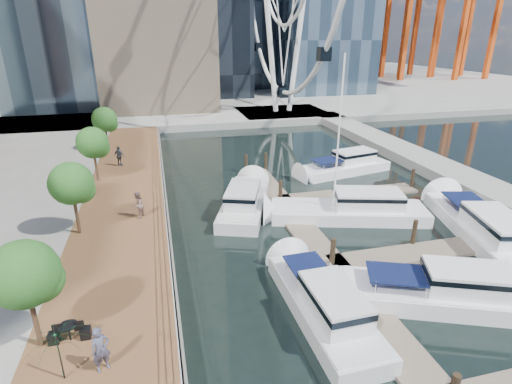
{
  "coord_description": "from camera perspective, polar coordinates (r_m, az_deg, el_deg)",
  "views": [
    {
      "loc": [
        -6.14,
        -10.31,
        12.53
      ],
      "look_at": [
        -0.24,
        13.15,
        3.0
      ],
      "focal_mm": 28.0,
      "sensor_mm": 36.0,
      "label": 1
    }
  ],
  "objects": [
    {
      "name": "yacht_foreground",
      "position": [
        22.66,
        24.63,
        -14.32
      ],
      "size": [
        11.0,
        6.75,
        2.15
      ],
      "primitive_type": null,
      "rotation": [
        0.0,
        0.0,
        1.18
      ],
      "color": "white",
      "rests_on": "ground"
    },
    {
      "name": "street_trees",
      "position": [
        26.2,
        -24.91,
        1.1
      ],
      "size": [
        2.6,
        42.6,
        4.6
      ],
      "color": "#3F2B1C",
      "rests_on": "ground"
    },
    {
      "name": "pier",
      "position": [
        66.58,
        3.79,
        11.04
      ],
      "size": [
        14.0,
        12.0,
        1.0
      ],
      "primitive_type": "cube",
      "color": "gray",
      "rests_on": "ground"
    },
    {
      "name": "boardwalk",
      "position": [
        28.17,
        -18.6,
        -5.0
      ],
      "size": [
        6.0,
        60.0,
        1.0
      ],
      "primitive_type": "cube",
      "color": "brown",
      "rests_on": "ground"
    },
    {
      "name": "moored_yachts",
      "position": [
        29.32,
        14.6,
        -4.55
      ],
      "size": [
        20.67,
        32.65,
        11.5
      ],
      "color": "white",
      "rests_on": "ground"
    },
    {
      "name": "pedestrian_mid",
      "position": [
        27.89,
        -16.53,
        -1.79
      ],
      "size": [
        0.98,
        1.09,
        1.85
      ],
      "primitive_type": "imported",
      "rotation": [
        0.0,
        0.0,
        -1.93
      ],
      "color": "#816359",
      "rests_on": "boardwalk"
    },
    {
      "name": "pedestrian_near",
      "position": [
        16.52,
        -21.31,
        -20.23
      ],
      "size": [
        0.8,
        0.7,
        1.84
      ],
      "primitive_type": "imported",
      "rotation": [
        0.0,
        0.0,
        0.48
      ],
      "color": "#434459",
      "rests_on": "boardwalk"
    },
    {
      "name": "seawall",
      "position": [
        28.03,
        -12.49,
        -4.47
      ],
      "size": [
        0.25,
        60.0,
        1.0
      ],
      "primitive_type": "cube",
      "color": "#595954",
      "rests_on": "ground"
    },
    {
      "name": "port_cranes",
      "position": [
        129.37,
        22.62,
        23.31
      ],
      "size": [
        40.0,
        52.0,
        38.0
      ],
      "color": "#D84C14",
      "rests_on": "ground"
    },
    {
      "name": "pedestrian_far",
      "position": [
        39.75,
        -18.94,
        4.89
      ],
      "size": [
        1.18,
        1.04,
        1.92
      ],
      "primitive_type": "imported",
      "rotation": [
        0.0,
        0.0,
        2.52
      ],
      "color": "#343942",
      "rests_on": "boardwalk"
    },
    {
      "name": "breakwater",
      "position": [
        41.8,
        25.46,
        2.63
      ],
      "size": [
        4.0,
        60.0,
        1.0
      ],
      "primitive_type": "cube",
      "color": "gray",
      "rests_on": "ground"
    },
    {
      "name": "land_far",
      "position": [
        113.12,
        -11.33,
        14.99
      ],
      "size": [
        200.0,
        114.0,
        1.0
      ],
      "primitive_type": "cube",
      "color": "gray",
      "rests_on": "ground"
    },
    {
      "name": "railing",
      "position": [
        27.6,
        -12.86,
        -2.58
      ],
      "size": [
        0.1,
        60.0,
        1.05
      ],
      "primitive_type": null,
      "color": "white",
      "rests_on": "boardwalk"
    },
    {
      "name": "floating_docks",
      "position": [
        27.49,
        18.61,
        -5.69
      ],
      "size": [
        16.0,
        34.0,
        2.6
      ],
      "color": "#6D6051",
      "rests_on": "ground"
    }
  ]
}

